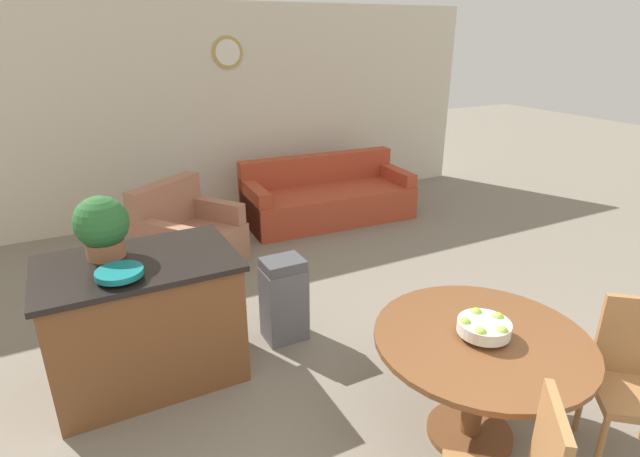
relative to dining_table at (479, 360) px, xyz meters
The scene contains 10 objects.
wall_back 4.86m from the dining_table, 92.46° to the left, with size 8.00×0.09×2.70m.
dining_table is the anchor object (origin of this frame).
dining_chair_near_right 0.86m from the dining_table, 34.28° to the right, with size 0.59×0.59×0.97m.
fruit_bowl 0.23m from the dining_table, 164.61° to the right, with size 0.30×0.30×0.12m.
kitchen_island 2.24m from the dining_table, 137.51° to the left, with size 1.29×0.84×0.93m.
teal_bowl 2.23m from the dining_table, 144.24° to the left, with size 0.29×0.29×0.06m.
potted_plant 2.54m from the dining_table, 137.33° to the left, with size 0.35×0.35×0.43m.
trash_bin 1.64m from the dining_table, 111.32° to the left, with size 0.33×0.26×0.70m.
couch 3.99m from the dining_table, 74.85° to the left, with size 2.22×1.04×0.80m.
armchair 3.38m from the dining_table, 106.33° to the left, with size 1.23×1.20×0.89m.
Camera 1 is at (-1.73, -0.63, 2.35)m, focal length 28.00 mm.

